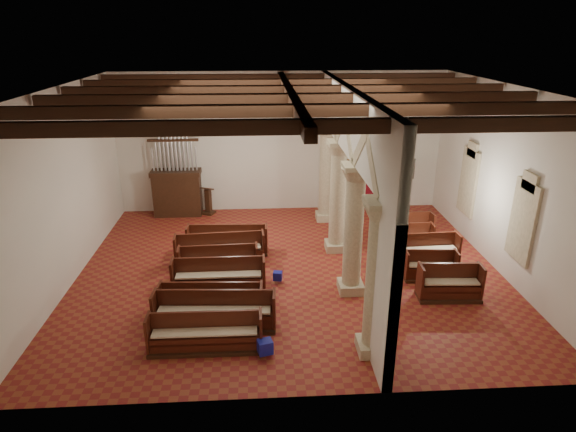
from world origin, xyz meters
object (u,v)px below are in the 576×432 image
at_px(pipe_organ, 177,185).
at_px(aisle_pew_0, 449,287).
at_px(processional_banner, 406,192).
at_px(nave_pew_0, 206,338).
at_px(lectern, 208,202).

bearing_deg(pipe_organ, aisle_pew_0, -39.65).
xyz_separation_m(processional_banner, nave_pew_0, (-7.93, -9.66, -0.49)).
bearing_deg(nave_pew_0, pipe_organ, 102.60).
relative_size(pipe_organ, lectern, 3.41).
distance_m(pipe_organ, processional_banner, 10.05).
bearing_deg(nave_pew_0, aisle_pew_0, 16.57).
bearing_deg(aisle_pew_0, pipe_organ, 143.42).
xyz_separation_m(pipe_organ, nave_pew_0, (2.11, -9.66, -1.04)).
height_order(lectern, aisle_pew_0, lectern).
relative_size(processional_banner, nave_pew_0, 0.89).
relative_size(lectern, processional_banner, 0.51).
height_order(lectern, nave_pew_0, lectern).
distance_m(processional_banner, nave_pew_0, 12.51).
bearing_deg(processional_banner, pipe_organ, -167.34).
bearing_deg(processional_banner, aisle_pew_0, -83.80).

